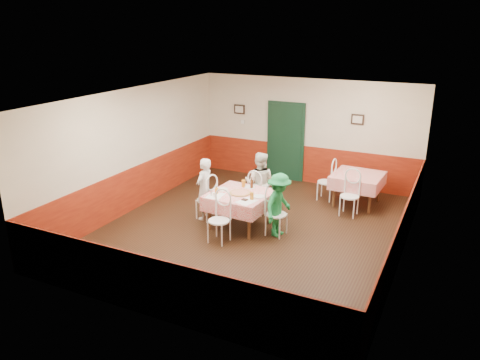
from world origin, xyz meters
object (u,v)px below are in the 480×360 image
at_px(second_table, 357,189).
at_px(chair_left, 206,200).
at_px(main_table, 240,210).
at_px(diner_right, 279,205).
at_px(glass_a, 217,191).
at_px(diner_far, 259,183).
at_px(chair_far, 258,195).
at_px(glass_c, 244,184).
at_px(glass_b, 252,196).
at_px(beer_bottle, 252,183).
at_px(pizza, 240,193).
at_px(chair_second_b, 349,197).
at_px(chair_second_a, 326,182).
at_px(diner_left, 204,189).
at_px(chair_near, 219,221).
at_px(wallet, 245,200).
at_px(chair_right, 276,214).

distance_m(second_table, chair_left, 3.64).
bearing_deg(main_table, diner_right, -3.41).
height_order(glass_a, diner_far, diner_far).
height_order(chair_far, glass_c, glass_c).
bearing_deg(glass_b, main_table, 148.80).
relative_size(glass_b, beer_bottle, 0.65).
bearing_deg(pizza, chair_second_b, 40.43).
relative_size(chair_second_a, chair_second_b, 1.00).
xyz_separation_m(chair_second_b, diner_left, (-2.84, -1.57, 0.24)).
xyz_separation_m(chair_near, diner_far, (0.10, 1.75, 0.27)).
height_order(wallet, diner_right, diner_right).
height_order(chair_second_b, diner_left, diner_left).
distance_m(chair_right, chair_near, 1.20).
bearing_deg(chair_second_a, diner_right, -4.11).
bearing_deg(diner_left, chair_left, 91.04).
bearing_deg(pizza, beer_bottle, 77.34).
height_order(pizza, glass_c, glass_c).
bearing_deg(glass_b, diner_right, 18.60).
xyz_separation_m(chair_second_a, chair_second_b, (0.75, -0.75, 0.00)).
xyz_separation_m(glass_c, wallet, (0.37, -0.71, -0.07)).
relative_size(glass_a, wallet, 1.16).
bearing_deg(beer_bottle, diner_far, 94.97).
distance_m(glass_b, glass_c, 0.78).
height_order(beer_bottle, diner_far, diner_far).
height_order(chair_far, wallet, chair_far).
bearing_deg(chair_second_a, diner_left, -39.16).
bearing_deg(pizza, main_table, 116.03).
height_order(chair_right, glass_c, glass_c).
height_order(glass_c, wallet, glass_c).
bearing_deg(chair_left, glass_b, 92.23).
bearing_deg(diner_left, wallet, 76.16).
xyz_separation_m(second_table, chair_second_b, (0.00, -0.75, 0.08)).
xyz_separation_m(chair_right, chair_second_a, (0.35, 2.43, 0.00)).
relative_size(pizza, diner_left, 0.31).
distance_m(chair_left, wallet, 1.22).
height_order(main_table, chair_left, chair_left).
bearing_deg(chair_near, wallet, 61.52).
distance_m(chair_near, diner_right, 1.26).
xyz_separation_m(second_table, diner_left, (-2.84, -2.32, 0.32)).
xyz_separation_m(glass_a, wallet, (0.70, -0.09, -0.05)).
distance_m(chair_left, glass_b, 1.31).
xyz_separation_m(glass_b, diner_right, (0.52, 0.18, -0.17)).
bearing_deg(beer_bottle, chair_right, -29.42).
bearing_deg(glass_b, chair_second_b, 49.79).
xyz_separation_m(chair_far, chair_second_a, (1.15, 1.53, 0.00)).
distance_m(second_table, chair_far, 2.44).
relative_size(chair_right, chair_near, 1.00).
distance_m(glass_c, diner_left, 0.87).
distance_m(diner_far, diner_right, 1.27).
xyz_separation_m(chair_near, chair_second_a, (1.25, 3.23, 0.00)).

